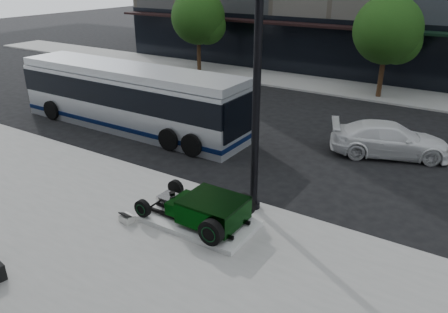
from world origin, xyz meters
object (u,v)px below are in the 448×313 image
Objects in this scene: lamppost at (256,99)px; transit_bus at (130,97)px; hot_rod at (207,209)px; white_sedan at (390,139)px.

transit_bus is at bearing 156.72° from lamppost.
hot_rod is 3.45m from lamppost.
lamppost reaches higher than hot_rod.
lamppost is at bearing 139.17° from white_sedan.
transit_bus is at bearing 146.31° from hot_rod.
hot_rod is at bearing -109.06° from lamppost.
white_sedan reaches higher than hot_rod.
hot_rod is at bearing -33.69° from transit_bus.
white_sedan is (2.47, 6.92, -2.96)m from lamppost.
transit_bus is 11.74m from white_sedan.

